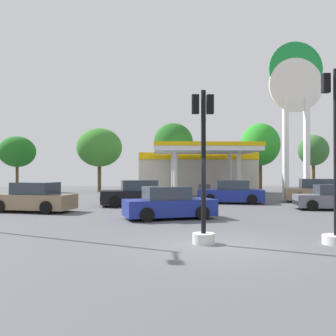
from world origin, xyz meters
The scene contains 16 objects.
ground_plane centered at (0.00, 0.00, 0.00)m, with size 90.00×90.00×0.00m, color #56565B.
gas_station centered at (2.34, 25.23, 2.18)m, with size 10.85×12.21×4.33m.
station_pole_sign centered at (10.63, 21.72, 8.71)m, with size 4.73×0.56×13.46m.
car_0 centered at (8.12, 10.00, 0.63)m, with size 4.10×2.25×1.39m.
car_1 centered at (-2.80, 12.76, 0.72)m, with size 4.69×2.54×1.60m.
car_2 centered at (-8.14, 9.57, 0.70)m, with size 4.67×2.94×1.56m.
car_3 centered at (3.43, 14.44, 0.70)m, with size 4.61×2.68×1.55m.
car_4 centered at (9.68, 15.07, 0.74)m, with size 4.90×3.05×1.63m.
car_5 centered at (-1.11, 6.31, 0.66)m, with size 4.35×2.68×1.45m.
traffic_signal_0 centered at (3.52, 0.16, 1.80)m, with size 0.80×0.80×5.13m.
traffic_signal_1 centered at (-0.34, 0.41, 1.77)m, with size 0.66×0.69×4.52m.
tree_0 centered at (-15.98, 29.40, 4.20)m, with size 3.79×3.79×5.82m.
tree_1 centered at (-7.42, 29.21, 4.65)m, with size 4.72×4.72×6.68m.
tree_2 centered at (0.38, 29.65, 5.22)m, with size 4.19×4.19×7.31m.
tree_3 centered at (9.49, 28.73, 4.97)m, with size 4.15×4.15×7.23m.
tree_4 centered at (16.15, 30.95, 4.49)m, with size 3.36×3.36×6.24m.
Camera 1 is at (-1.84, -10.74, 2.12)m, focal length 40.57 mm.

